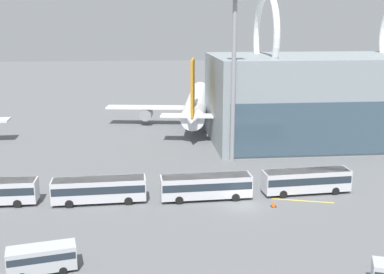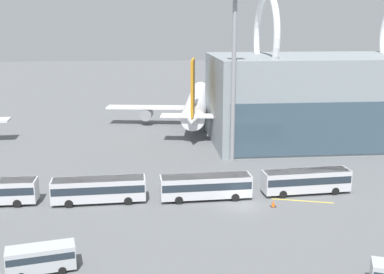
% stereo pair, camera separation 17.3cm
% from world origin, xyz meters
% --- Properties ---
extents(ground_plane, '(440.00, 440.00, 0.00)m').
position_xyz_m(ground_plane, '(0.00, 0.00, 0.00)').
color(ground_plane, slate).
extents(airliner_at_gate_far, '(38.31, 42.24, 15.08)m').
position_xyz_m(airliner_at_gate_far, '(-0.56, 46.84, 4.50)').
color(airliner_at_gate_far, white).
rests_on(airliner_at_gate_far, ground_plane).
extents(shuttle_bus_1, '(11.33, 3.11, 3.04)m').
position_xyz_m(shuttle_bus_1, '(-17.19, 2.78, 1.80)').
color(shuttle_bus_1, silver).
rests_on(shuttle_bus_1, ground_plane).
extents(shuttle_bus_2, '(11.33, 3.11, 3.04)m').
position_xyz_m(shuttle_bus_2, '(-4.15, 2.70, 1.80)').
color(shuttle_bus_2, silver).
rests_on(shuttle_bus_2, ground_plane).
extents(shuttle_bus_3, '(11.38, 3.41, 3.04)m').
position_xyz_m(shuttle_bus_3, '(8.90, 3.58, 1.80)').
color(shuttle_bus_3, silver).
rests_on(shuttle_bus_3, ground_plane).
extents(service_van_foreground, '(6.17, 3.21, 2.40)m').
position_xyz_m(service_van_foreground, '(-20.73, -13.62, 1.41)').
color(service_van_foreground, '#B2B7BC').
rests_on(service_van_foreground, ground_plane).
extents(floodlight_mast, '(2.68, 2.68, 25.26)m').
position_xyz_m(floodlight_mast, '(2.10, 19.14, 16.02)').
color(floodlight_mast, gray).
rests_on(floodlight_mast, ground_plane).
extents(lane_stripe_1, '(7.30, 2.41, 0.01)m').
position_xyz_m(lane_stripe_1, '(7.66, 0.95, 0.00)').
color(lane_stripe_1, yellow).
rests_on(lane_stripe_1, ground_plane).
extents(traffic_cone_1, '(0.65, 0.65, 0.79)m').
position_xyz_m(traffic_cone_1, '(3.59, -0.54, 0.38)').
color(traffic_cone_1, black).
rests_on(traffic_cone_1, ground_plane).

